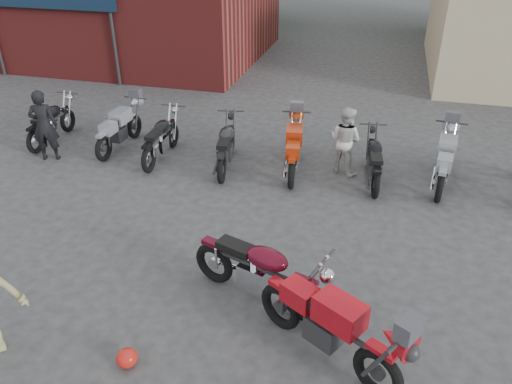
% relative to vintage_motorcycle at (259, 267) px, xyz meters
% --- Properties ---
extents(ground, '(90.00, 90.00, 0.00)m').
position_rel_vintage_motorcycle_xyz_m(ground, '(-0.58, -0.70, -0.64)').
color(ground, '#303032').
extents(brick_building, '(12.00, 8.00, 4.00)m').
position_rel_vintage_motorcycle_xyz_m(brick_building, '(-9.58, 13.30, 1.36)').
color(brick_building, maroon).
rests_on(brick_building, ground).
extents(vintage_motorcycle, '(2.33, 1.39, 1.28)m').
position_rel_vintage_motorcycle_xyz_m(vintage_motorcycle, '(0.00, 0.00, 0.00)').
color(vintage_motorcycle, '#500A1A').
rests_on(vintage_motorcycle, ground).
extents(sportbike, '(2.28, 1.77, 1.29)m').
position_rel_vintage_motorcycle_xyz_m(sportbike, '(1.15, -0.87, 0.00)').
color(sportbike, red).
rests_on(sportbike, ground).
extents(helmet, '(0.33, 0.33, 0.26)m').
position_rel_vintage_motorcycle_xyz_m(helmet, '(-1.35, -1.65, -0.51)').
color(helmet, red).
rests_on(helmet, ground).
extents(person_dark, '(0.72, 0.59, 1.70)m').
position_rel_vintage_motorcycle_xyz_m(person_dark, '(-6.09, 3.56, 0.21)').
color(person_dark, black).
rests_on(person_dark, ground).
extents(person_light, '(0.93, 0.86, 1.54)m').
position_rel_vintage_motorcycle_xyz_m(person_light, '(0.76, 4.68, 0.13)').
color(person_light, beige).
rests_on(person_light, ground).
extents(row_bike_0, '(0.69, 1.97, 1.13)m').
position_rel_vintage_motorcycle_xyz_m(row_bike_0, '(-6.62, 4.51, -0.07)').
color(row_bike_0, black).
rests_on(row_bike_0, ground).
extents(row_bike_1, '(0.75, 2.01, 1.15)m').
position_rel_vintage_motorcycle_xyz_m(row_bike_1, '(-4.74, 4.56, -0.07)').
color(row_bike_1, '#9394A0').
rests_on(row_bike_1, ground).
extents(row_bike_2, '(0.70, 1.99, 1.15)m').
position_rel_vintage_motorcycle_xyz_m(row_bike_2, '(-3.50, 4.28, -0.07)').
color(row_bike_2, black).
rests_on(row_bike_2, ground).
extents(row_bike_3, '(1.00, 2.10, 1.17)m').
position_rel_vintage_motorcycle_xyz_m(row_bike_3, '(-1.87, 4.23, -0.06)').
color(row_bike_3, black).
rests_on(row_bike_3, ground).
extents(row_bike_4, '(0.98, 2.17, 1.22)m').
position_rel_vintage_motorcycle_xyz_m(row_bike_4, '(-0.34, 4.40, -0.03)').
color(row_bike_4, '#B12F0E').
rests_on(row_bike_4, ground).
extents(row_bike_5, '(0.89, 1.99, 1.12)m').
position_rel_vintage_motorcycle_xyz_m(row_bike_5, '(1.42, 4.38, -0.08)').
color(row_bike_5, black).
rests_on(row_bike_5, ground).
extents(row_bike_6, '(0.95, 2.18, 1.22)m').
position_rel_vintage_motorcycle_xyz_m(row_bike_6, '(2.88, 4.61, -0.03)').
color(row_bike_6, '#9398A1').
rests_on(row_bike_6, ground).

